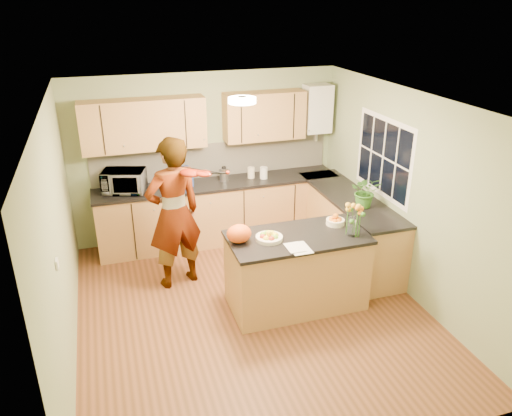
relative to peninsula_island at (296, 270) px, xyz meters
name	(u,v)px	position (x,y,z in m)	size (l,w,h in m)	color
floor	(251,309)	(-0.55, 0.04, -0.47)	(4.50, 4.50, 0.00)	brown
ceiling	(250,102)	(-0.55, 0.04, 2.03)	(4.00, 4.50, 0.02)	white
wall_back	(207,157)	(-0.55, 2.29, 0.78)	(4.00, 0.02, 2.50)	#90A173
wall_front	(344,338)	(-0.55, -2.21, 0.78)	(4.00, 0.02, 2.50)	#90A173
wall_left	(59,240)	(-2.55, 0.04, 0.78)	(0.02, 4.50, 2.50)	#90A173
wall_right	(407,195)	(1.45, 0.04, 0.78)	(0.02, 4.50, 2.50)	#90A173
back_counter	(220,211)	(-0.45, 1.99, 0.01)	(3.64, 0.62, 0.94)	#B38C47
right_counter	(348,227)	(1.15, 0.89, 0.01)	(0.62, 2.24, 0.94)	#B38C47
splashback	(214,160)	(-0.45, 2.27, 0.73)	(3.60, 0.02, 0.52)	beige
upper_cabinets	(196,121)	(-0.73, 2.12, 1.38)	(3.20, 0.34, 0.70)	#B38C47
boiler	(317,109)	(1.15, 2.13, 1.43)	(0.40, 0.30, 0.86)	white
window_right	(383,157)	(1.44, 0.64, 1.08)	(0.01, 1.30, 1.05)	white
light_switch	(57,264)	(-2.54, -0.56, 0.83)	(0.02, 0.09, 0.09)	white
ceiling_lamp	(242,100)	(-0.55, 0.34, 2.00)	(0.30, 0.30, 0.07)	#FFEABF
peninsula_island	(296,270)	(0.00, 0.00, 0.00)	(1.62, 0.83, 0.93)	#B38C47
fruit_dish	(269,236)	(-0.35, 0.00, 0.51)	(0.31, 0.31, 0.11)	#F9EBC7
orange_bowl	(335,220)	(0.55, 0.15, 0.52)	(0.22, 0.22, 0.13)	#F9EBC7
flower_vase	(354,210)	(0.60, -0.18, 0.79)	(0.26, 0.26, 0.49)	silver
orange_bag	(239,234)	(-0.69, 0.05, 0.57)	(0.28, 0.24, 0.21)	#E94F13
papers	(300,248)	(-0.10, -0.30, 0.47)	(0.22, 0.30, 0.01)	silver
violinist	(174,214)	(-1.28, 0.93, 0.52)	(0.72, 0.47, 1.97)	#E4AB8B
violin	(191,173)	(-1.08, 0.71, 1.11)	(0.63, 0.25, 0.13)	#561205
microwave	(124,181)	(-1.80, 2.00, 0.63)	(0.57, 0.39, 0.32)	white
blue_box	(180,177)	(-1.02, 2.00, 0.60)	(0.32, 0.24, 0.26)	#203C94
kettle	(224,174)	(-0.36, 2.02, 0.58)	(0.14, 0.14, 0.27)	#B0B0B4
jar_cream	(251,173)	(0.06, 2.02, 0.56)	(0.11, 0.11, 0.16)	#F9EBC7
jar_white	(264,173)	(0.23, 1.94, 0.56)	(0.11, 0.11, 0.18)	white
potted_plant	(366,191)	(1.15, 0.51, 0.69)	(0.38, 0.33, 0.43)	#3A7627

